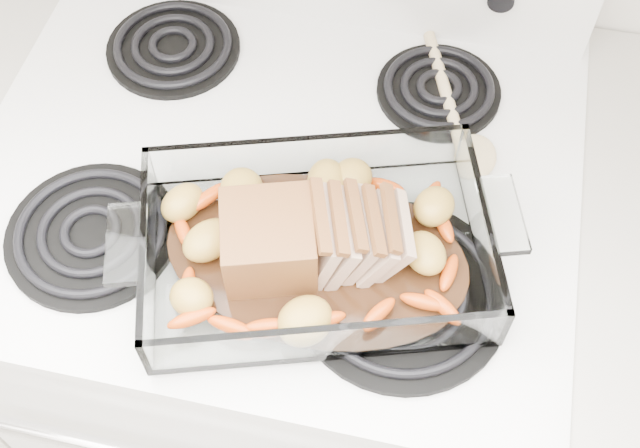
# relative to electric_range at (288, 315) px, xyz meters

# --- Properties ---
(electric_range) EXTENTS (0.78, 0.70, 1.12)m
(electric_range) POSITION_rel_electric_range_xyz_m (0.00, 0.00, 0.00)
(electric_range) COLOR white
(electric_range) RESTS_ON ground
(baking_dish) EXTENTS (0.39, 0.26, 0.07)m
(baking_dish) POSITION_rel_electric_range_xyz_m (0.08, -0.14, 0.48)
(baking_dish) COLOR white
(baking_dish) RESTS_ON electric_range
(pork_roast) EXTENTS (0.21, 0.10, 0.08)m
(pork_roast) POSITION_rel_electric_range_xyz_m (0.06, -0.14, 0.51)
(pork_roast) COLOR brown
(pork_roast) RESTS_ON baking_dish
(roast_vegetables) EXTENTS (0.34, 0.18, 0.04)m
(roast_vegetables) POSITION_rel_electric_range_xyz_m (0.08, -0.11, 0.49)
(roast_vegetables) COLOR #C83C00
(roast_vegetables) RESTS_ON baking_dish
(wooden_spoon) EXTENTS (0.12, 0.24, 0.02)m
(wooden_spoon) POSITION_rel_electric_range_xyz_m (0.23, 0.10, 0.46)
(wooden_spoon) COLOR #E3CC89
(wooden_spoon) RESTS_ON electric_range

